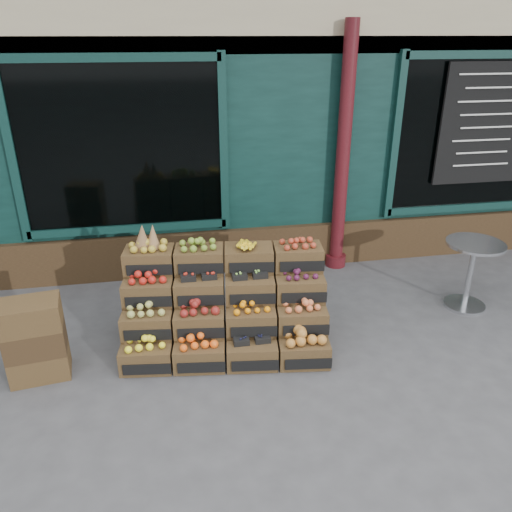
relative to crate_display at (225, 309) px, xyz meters
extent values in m
plane|color=#454547|center=(0.59, -0.43, -0.40)|extent=(60.00, 60.00, 0.00)
cube|color=#0D2C28|center=(0.59, 4.77, 2.00)|extent=(12.00, 6.00, 4.80)
cube|color=#0D2C28|center=(0.59, 1.82, 1.10)|extent=(12.00, 0.12, 3.00)
cube|color=#392716|center=(0.59, 1.75, -0.10)|extent=(12.00, 0.18, 0.60)
cube|color=black|center=(-1.01, 1.75, 1.35)|extent=(2.40, 0.06, 2.00)
cube|color=black|center=(3.79, 1.75, 1.35)|extent=(2.40, 0.06, 2.00)
cylinder|color=#4A1116|center=(1.79, 1.62, 1.20)|extent=(0.18, 0.18, 3.20)
cube|color=black|center=(3.79, 1.67, 1.50)|extent=(1.30, 0.04, 1.60)
cube|color=#4B361D|center=(-0.82, -0.31, -0.27)|extent=(0.54, 0.41, 0.25)
cube|color=black|center=(-0.84, -0.50, -0.30)|extent=(0.46, 0.07, 0.11)
cube|color=yellow|center=(-0.82, -0.31, -0.11)|extent=(0.43, 0.31, 0.08)
cube|color=#4B361D|center=(-0.30, -0.38, -0.27)|extent=(0.54, 0.41, 0.25)
cube|color=black|center=(-0.33, -0.56, -0.30)|extent=(0.46, 0.07, 0.11)
cube|color=#FF5C14|center=(-0.30, -0.38, -0.10)|extent=(0.43, 0.31, 0.09)
cube|color=#4B361D|center=(0.21, -0.45, -0.27)|extent=(0.54, 0.41, 0.25)
cube|color=black|center=(0.19, -0.63, -0.30)|extent=(0.46, 0.07, 0.11)
cube|color=black|center=(0.21, -0.45, -0.13)|extent=(0.43, 0.31, 0.03)
cube|color=#4B361D|center=(0.73, -0.51, -0.27)|extent=(0.54, 0.41, 0.25)
cube|color=black|center=(0.70, -0.69, -0.30)|extent=(0.46, 0.07, 0.11)
cube|color=#B5722D|center=(0.73, -0.51, -0.09)|extent=(0.43, 0.31, 0.12)
cube|color=#4B361D|center=(-0.79, -0.10, -0.02)|extent=(0.54, 0.41, 0.25)
cube|color=black|center=(-0.81, -0.29, -0.05)|extent=(0.46, 0.07, 0.11)
cube|color=#A6A752|center=(-0.79, -0.10, 0.14)|extent=(0.43, 0.31, 0.08)
cube|color=#4B361D|center=(-0.28, -0.17, -0.02)|extent=(0.54, 0.41, 0.25)
cube|color=black|center=(-0.30, -0.35, -0.05)|extent=(0.46, 0.07, 0.11)
cube|color=maroon|center=(-0.28, -0.17, 0.15)|extent=(0.43, 0.31, 0.10)
cube|color=#4B361D|center=(0.24, -0.24, -0.02)|extent=(0.54, 0.41, 0.25)
cube|color=black|center=(0.21, -0.42, -0.05)|extent=(0.46, 0.07, 0.11)
cube|color=orange|center=(0.24, -0.24, 0.14)|extent=(0.43, 0.31, 0.07)
cube|color=#4B361D|center=(0.75, -0.30, -0.02)|extent=(0.54, 0.41, 0.25)
cube|color=black|center=(0.73, -0.49, -0.05)|extent=(0.46, 0.07, 0.11)
cube|color=#DB6C3E|center=(0.75, -0.30, 0.14)|extent=(0.43, 0.31, 0.08)
cube|color=#4B361D|center=(-0.76, 0.10, 0.23)|extent=(0.54, 0.41, 0.25)
cube|color=black|center=(-0.79, -0.08, 0.20)|extent=(0.46, 0.07, 0.11)
cube|color=#B01C14|center=(-0.76, 0.10, 0.39)|extent=(0.43, 0.31, 0.08)
cube|color=#4B361D|center=(-0.25, 0.04, 0.23)|extent=(0.54, 0.41, 0.25)
cube|color=black|center=(-0.27, -0.14, 0.20)|extent=(0.46, 0.07, 0.11)
cube|color=#A72215|center=(-0.25, 0.04, 0.37)|extent=(0.43, 0.31, 0.03)
cube|color=#4B361D|center=(0.27, -0.03, 0.23)|extent=(0.54, 0.41, 0.25)
cube|color=black|center=(0.24, -0.21, 0.20)|extent=(0.46, 0.07, 0.11)
cube|color=#81BD48|center=(0.27, -0.03, 0.37)|extent=(0.43, 0.31, 0.03)
cube|color=#4B361D|center=(0.78, -0.09, 0.23)|extent=(0.54, 0.41, 0.25)
cube|color=black|center=(0.76, -0.28, 0.20)|extent=(0.46, 0.07, 0.11)
cube|color=#4B1635|center=(0.78, -0.09, 0.38)|extent=(0.43, 0.31, 0.06)
cube|color=#4B361D|center=(-0.74, 0.31, 0.48)|extent=(0.54, 0.41, 0.25)
cube|color=black|center=(-0.76, 0.13, 0.45)|extent=(0.46, 0.07, 0.11)
cube|color=#B2972D|center=(-0.74, 0.31, 0.64)|extent=(0.43, 0.31, 0.08)
cube|color=#4B361D|center=(-0.22, 0.25, 0.48)|extent=(0.54, 0.41, 0.25)
cube|color=black|center=(-0.25, 0.07, 0.45)|extent=(0.46, 0.07, 0.11)
cube|color=olive|center=(-0.22, 0.25, 0.64)|extent=(0.43, 0.31, 0.08)
cube|color=#4B361D|center=(0.29, 0.18, 0.48)|extent=(0.54, 0.41, 0.25)
cube|color=black|center=(0.27, 0.00, 0.45)|extent=(0.46, 0.07, 0.11)
cube|color=yellow|center=(0.29, 0.18, 0.64)|extent=(0.43, 0.31, 0.08)
cube|color=#4B361D|center=(0.81, 0.12, 0.48)|extent=(0.54, 0.41, 0.25)
cube|color=black|center=(0.78, -0.07, 0.45)|extent=(0.46, 0.07, 0.11)
cube|color=#A93822|center=(0.81, 0.12, 0.64)|extent=(0.43, 0.31, 0.07)
cube|color=#392716|center=(-0.02, -0.20, -0.27)|extent=(2.08, 0.60, 0.25)
cube|color=#392716|center=(0.01, 0.01, -0.15)|extent=(2.08, 0.60, 0.50)
cube|color=#392716|center=(0.04, 0.21, -0.02)|extent=(2.08, 0.60, 0.75)
cone|color=olive|center=(-0.78, 0.31, 0.74)|extent=(0.17, 0.17, 0.29)
cone|color=olive|center=(-0.68, 0.35, 0.73)|extent=(0.15, 0.15, 0.25)
cube|color=#4B361D|center=(-1.82, -0.26, -0.26)|extent=(0.58, 0.44, 0.27)
cube|color=#392716|center=(-1.82, -0.26, 0.00)|extent=(0.58, 0.44, 0.27)
cube|color=#4B361D|center=(-1.82, -0.26, 0.27)|extent=(0.58, 0.44, 0.27)
cylinder|color=silver|center=(2.95, 0.22, -0.38)|extent=(0.49, 0.49, 0.03)
cylinder|color=silver|center=(2.95, 0.22, 0.01)|extent=(0.07, 0.07, 0.80)
cylinder|color=silver|center=(2.95, 0.22, 0.42)|extent=(0.66, 0.66, 0.03)
imported|color=#134516|center=(-1.49, 2.55, 0.48)|extent=(0.72, 0.55, 1.76)
camera|label=1|loc=(-0.50, -4.52, 2.64)|focal=35.00mm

